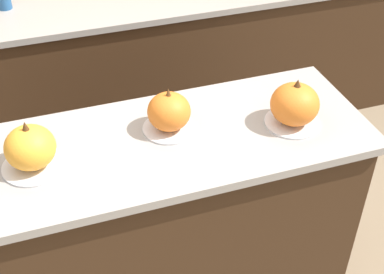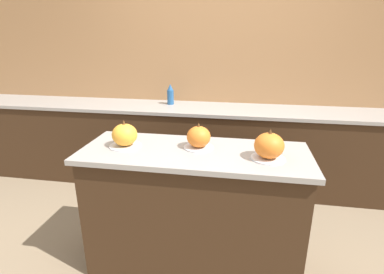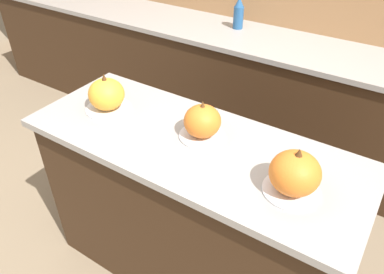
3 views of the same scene
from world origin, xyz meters
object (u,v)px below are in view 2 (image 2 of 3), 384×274
(pumpkin_cake_left, at_px, (125,136))
(pumpkin_cake_center, at_px, (199,138))
(pumpkin_cake_right, at_px, (269,146))
(bottle_tall, at_px, (170,95))

(pumpkin_cake_left, bearing_deg, pumpkin_cake_center, 6.84)
(pumpkin_cake_left, height_order, pumpkin_cake_right, pumpkin_cake_right)
(pumpkin_cake_right, bearing_deg, bottle_tall, 123.86)
(pumpkin_cake_right, relative_size, bottle_tall, 0.94)
(pumpkin_cake_center, bearing_deg, bottle_tall, 111.33)
(pumpkin_cake_left, distance_m, pumpkin_cake_center, 0.51)
(pumpkin_cake_center, xyz_separation_m, pumpkin_cake_right, (0.46, -0.11, 0.01))
(pumpkin_cake_right, bearing_deg, pumpkin_cake_center, 165.90)
(pumpkin_cake_center, bearing_deg, pumpkin_cake_right, -14.10)
(pumpkin_cake_right, height_order, bottle_tall, bottle_tall)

